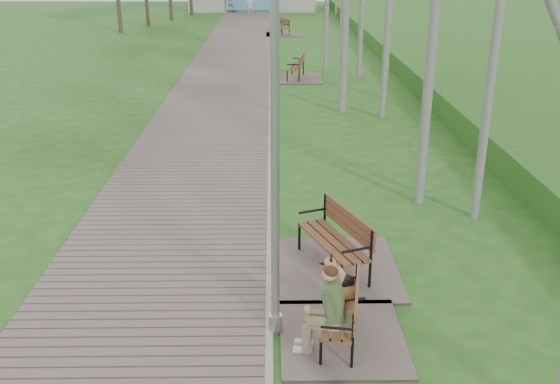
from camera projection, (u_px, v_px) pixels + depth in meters
The scene contains 10 objects.
walkway at pixel (225, 79), 24.03m from camera, with size 3.50×67.00×0.04m, color #70625B.
kerb at pixel (270, 79), 24.05m from camera, with size 0.10×67.00×0.05m, color #999993.
bench_main at pixel (337, 315), 7.90m from camera, with size 1.60×1.77×1.39m.
bench_second at pixel (333, 256), 9.74m from camera, with size 1.96×2.18×1.20m.
bench_third at pixel (296, 73), 24.06m from camera, with size 1.92×2.14×1.18m.
bench_far at pixel (282, 31), 36.39m from camera, with size 1.87×2.08×1.15m.
lamp_post_near at pixel (275, 180), 7.43m from camera, with size 0.18×0.18×4.57m.
lamp_post_second at pixel (273, 34), 18.45m from camera, with size 0.19×0.19×5.02m.
pedestrian_near at pixel (250, 6), 46.74m from camera, with size 0.54×0.35×1.47m, color silver.
pedestrian_far at pixel (230, 2), 48.87m from camera, with size 0.82×0.64×1.70m, color gray.
Camera 1 is at (0.05, -2.50, 4.71)m, focal length 40.00 mm.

